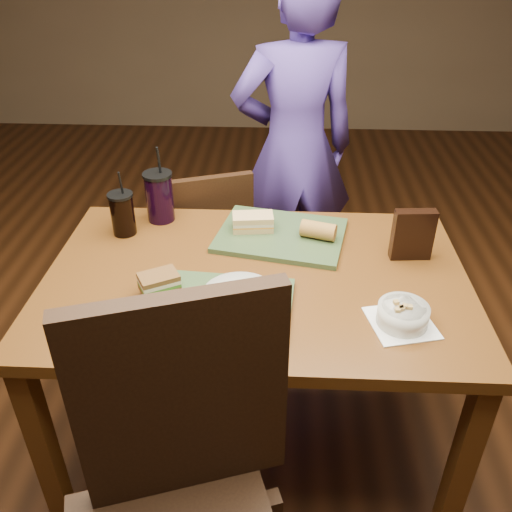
{
  "coord_description": "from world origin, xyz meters",
  "views": [
    {
      "loc": [
        0.07,
        -1.37,
        1.7
      ],
      "look_at": [
        0.0,
        0.0,
        0.82
      ],
      "focal_mm": 38.0,
      "sensor_mm": 36.0,
      "label": 1
    }
  ],
  "objects_px": {
    "tray_far": "(281,235)",
    "sandwich_far": "(253,222)",
    "diner": "(294,149)",
    "sandwich_near": "(159,282)",
    "baguette_near": "(257,320)",
    "baguette_far": "(318,230)",
    "chip_bag": "(413,235)",
    "dining_table": "(256,299)",
    "tray_near": "(216,308)",
    "chair_near": "(181,502)",
    "chair_far": "(213,249)",
    "soup_bowl": "(403,315)",
    "salad_bowl": "(240,300)",
    "cup_berry": "(159,196)",
    "cup_cola": "(123,213)"
  },
  "relations": [
    {
      "from": "soup_bowl",
      "to": "sandwich_near",
      "type": "bearing_deg",
      "value": 171.63
    },
    {
      "from": "salad_bowl",
      "to": "sandwich_far",
      "type": "height_order",
      "value": "salad_bowl"
    },
    {
      "from": "chair_near",
      "to": "chair_far",
      "type": "xyz_separation_m",
      "value": [
        -0.08,
        1.26,
        -0.13
      ]
    },
    {
      "from": "chair_far",
      "to": "soup_bowl",
      "type": "distance_m",
      "value": 1.06
    },
    {
      "from": "cup_cola",
      "to": "cup_berry",
      "type": "bearing_deg",
      "value": 44.36
    },
    {
      "from": "chair_near",
      "to": "diner",
      "type": "height_order",
      "value": "diner"
    },
    {
      "from": "dining_table",
      "to": "chair_near",
      "type": "relative_size",
      "value": 1.21
    },
    {
      "from": "diner",
      "to": "baguette_far",
      "type": "distance_m",
      "value": 0.76
    },
    {
      "from": "tray_near",
      "to": "sandwich_far",
      "type": "relative_size",
      "value": 2.89
    },
    {
      "from": "cup_berry",
      "to": "chip_bag",
      "type": "xyz_separation_m",
      "value": [
        0.85,
        -0.21,
        -0.01
      ]
    },
    {
      "from": "soup_bowl",
      "to": "sandwich_far",
      "type": "xyz_separation_m",
      "value": [
        -0.43,
        0.47,
        0.01
      ]
    },
    {
      "from": "sandwich_near",
      "to": "sandwich_far",
      "type": "relative_size",
      "value": 0.91
    },
    {
      "from": "diner",
      "to": "baguette_far",
      "type": "xyz_separation_m",
      "value": [
        0.07,
        -0.76,
        0.01
      ]
    },
    {
      "from": "tray_far",
      "to": "baguette_far",
      "type": "height_order",
      "value": "baguette_far"
    },
    {
      "from": "tray_near",
      "to": "cup_berry",
      "type": "xyz_separation_m",
      "value": [
        -0.26,
        0.52,
        0.08
      ]
    },
    {
      "from": "dining_table",
      "to": "tray_near",
      "type": "height_order",
      "value": "tray_near"
    },
    {
      "from": "diner",
      "to": "sandwich_near",
      "type": "distance_m",
      "value": 1.15
    },
    {
      "from": "diner",
      "to": "soup_bowl",
      "type": "xyz_separation_m",
      "value": [
        0.28,
        -1.17,
        -0.0
      ]
    },
    {
      "from": "sandwich_near",
      "to": "soup_bowl",
      "type": "bearing_deg",
      "value": -8.37
    },
    {
      "from": "baguette_far",
      "to": "baguette_near",
      "type": "bearing_deg",
      "value": -110.73
    },
    {
      "from": "tray_far",
      "to": "sandwich_far",
      "type": "bearing_deg",
      "value": 167.14
    },
    {
      "from": "diner",
      "to": "tray_near",
      "type": "distance_m",
      "value": 1.17
    },
    {
      "from": "dining_table",
      "to": "tray_far",
      "type": "xyz_separation_m",
      "value": [
        0.07,
        0.23,
        0.1
      ]
    },
    {
      "from": "sandwich_far",
      "to": "cup_berry",
      "type": "bearing_deg",
      "value": 165.49
    },
    {
      "from": "salad_bowl",
      "to": "baguette_far",
      "type": "xyz_separation_m",
      "value": [
        0.23,
        0.4,
        -0.01
      ]
    },
    {
      "from": "tray_far",
      "to": "chip_bag",
      "type": "distance_m",
      "value": 0.43
    },
    {
      "from": "tray_far",
      "to": "baguette_near",
      "type": "distance_m",
      "value": 0.51
    },
    {
      "from": "chair_near",
      "to": "dining_table",
      "type": "bearing_deg",
      "value": 78.77
    },
    {
      "from": "chair_far",
      "to": "baguette_near",
      "type": "relative_size",
      "value": 7.3
    },
    {
      "from": "sandwich_far",
      "to": "chair_far",
      "type": "bearing_deg",
      "value": 119.34
    },
    {
      "from": "chip_bag",
      "to": "sandwich_far",
      "type": "bearing_deg",
      "value": 161.54
    },
    {
      "from": "chair_near",
      "to": "chair_far",
      "type": "distance_m",
      "value": 1.27
    },
    {
      "from": "dining_table",
      "to": "soup_bowl",
      "type": "bearing_deg",
      "value": -27.63
    },
    {
      "from": "diner",
      "to": "sandwich_far",
      "type": "distance_m",
      "value": 0.72
    },
    {
      "from": "salad_bowl",
      "to": "baguette_near",
      "type": "relative_size",
      "value": 1.77
    },
    {
      "from": "diner",
      "to": "tray_far",
      "type": "distance_m",
      "value": 0.73
    },
    {
      "from": "chair_far",
      "to": "chip_bag",
      "type": "bearing_deg",
      "value": -33.62
    },
    {
      "from": "baguette_near",
      "to": "chip_bag",
      "type": "relative_size",
      "value": 0.69
    },
    {
      "from": "tray_far",
      "to": "chip_bag",
      "type": "relative_size",
      "value": 2.49
    },
    {
      "from": "baguette_far",
      "to": "tray_far",
      "type": "bearing_deg",
      "value": 167.97
    },
    {
      "from": "cup_cola",
      "to": "sandwich_far",
      "type": "bearing_deg",
      "value": 2.27
    },
    {
      "from": "cup_cola",
      "to": "salad_bowl",
      "type": "bearing_deg",
      "value": -45.2
    },
    {
      "from": "tray_far",
      "to": "chip_bag",
      "type": "bearing_deg",
      "value": -14.26
    },
    {
      "from": "sandwich_near",
      "to": "baguette_far",
      "type": "xyz_separation_m",
      "value": [
        0.47,
        0.32,
        0.0
      ]
    },
    {
      "from": "soup_bowl",
      "to": "sandwich_far",
      "type": "height_order",
      "value": "sandwich_far"
    },
    {
      "from": "sandwich_near",
      "to": "baguette_near",
      "type": "height_order",
      "value": "baguette_near"
    },
    {
      "from": "diner",
      "to": "dining_table",
      "type": "bearing_deg",
      "value": 69.26
    },
    {
      "from": "diner",
      "to": "soup_bowl",
      "type": "distance_m",
      "value": 1.21
    },
    {
      "from": "sandwich_far",
      "to": "chair_near",
      "type": "bearing_deg",
      "value": -96.77
    },
    {
      "from": "chair_near",
      "to": "tray_far",
      "type": "relative_size",
      "value": 2.57
    }
  ]
}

